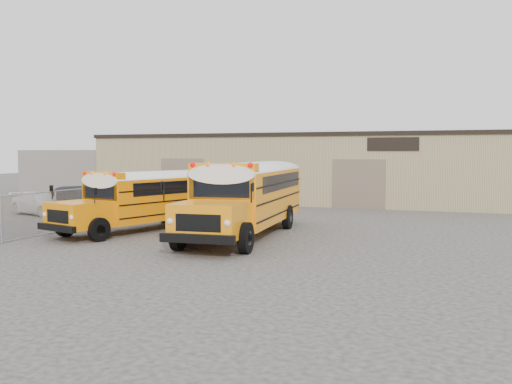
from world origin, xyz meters
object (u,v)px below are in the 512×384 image
(school_bus_left, at_px, (229,188))
(tarp_bundle, at_px, (196,224))
(school_bus_right, at_px, (282,184))
(car_white, at_px, (41,203))
(car_dark, at_px, (84,201))

(school_bus_left, distance_m, tarp_bundle, 9.27)
(school_bus_left, relative_size, school_bus_right, 0.87)
(school_bus_left, xyz_separation_m, school_bus_right, (2.60, 0.92, 0.25))
(school_bus_left, relative_size, tarp_bundle, 5.66)
(school_bus_left, bearing_deg, car_white, -166.86)
(tarp_bundle, distance_m, car_white, 14.33)
(tarp_bundle, bearing_deg, car_dark, 145.90)
(tarp_bundle, height_order, car_white, tarp_bundle)
(school_bus_right, bearing_deg, school_bus_left, -160.53)
(school_bus_left, bearing_deg, school_bus_right, 19.47)
(school_bus_left, bearing_deg, car_dark, -166.40)
(car_dark, bearing_deg, school_bus_left, -56.09)
(school_bus_right, distance_m, car_dark, 10.78)
(tarp_bundle, height_order, car_dark, tarp_bundle)
(school_bus_right, relative_size, tarp_bundle, 6.51)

